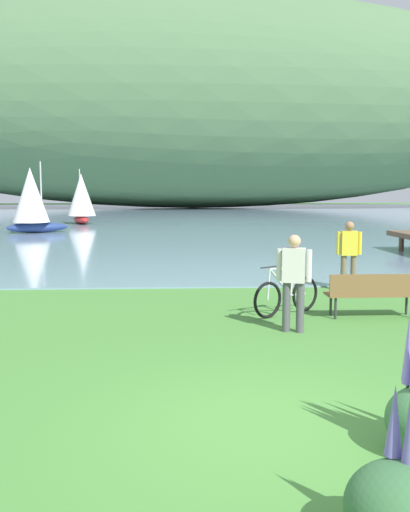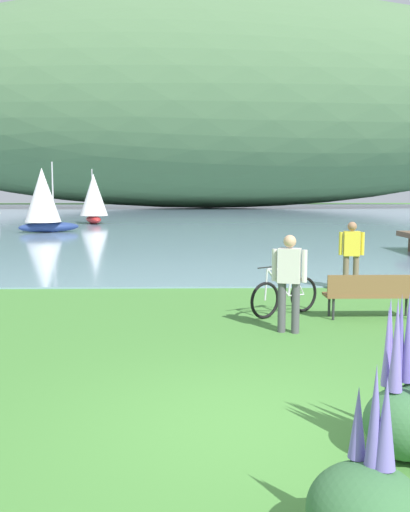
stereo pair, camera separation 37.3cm
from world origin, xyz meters
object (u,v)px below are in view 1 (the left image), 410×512
(person_at_shoreline, at_px, (349,251))
(bicycle_leaning_near_bench, at_px, (287,295))
(park_bench_near_camera, at_px, (374,291))
(sailboat_nearest_to_shore, at_px, (81,198))
(sailboat_toward_hillside, at_px, (32,199))
(person_on_the_grass, at_px, (294,277))

(person_at_shoreline, bearing_deg, bicycle_leaning_near_bench, -128.24)
(park_bench_near_camera, xyz_separation_m, person_at_shoreline, (0.41, 2.94, 0.46))
(bicycle_leaning_near_bench, height_order, sailboat_nearest_to_shore, sailboat_nearest_to_shore)
(sailboat_nearest_to_shore, relative_size, sailboat_toward_hillside, 0.97)
(park_bench_near_camera, relative_size, sailboat_nearest_to_shore, 0.46)
(sailboat_nearest_to_shore, distance_m, sailboat_toward_hillside, 8.50)
(person_on_the_grass, relative_size, sailboat_nearest_to_shore, 0.44)
(bicycle_leaning_near_bench, distance_m, sailboat_toward_hillside, 24.00)
(person_at_shoreline, bearing_deg, person_on_the_grass, -119.03)
(person_at_shoreline, height_order, sailboat_toward_hillside, sailboat_toward_hillside)
(park_bench_near_camera, bearing_deg, bicycle_leaning_near_bench, 167.94)
(person_at_shoreline, relative_size, sailboat_nearest_to_shore, 0.44)
(bicycle_leaning_near_bench, bearing_deg, person_at_shoreline, 51.76)
(person_on_the_grass, bearing_deg, person_at_shoreline, 60.97)
(park_bench_near_camera, bearing_deg, sailboat_toward_hillside, 118.56)
(bicycle_leaning_near_bench, distance_m, sailboat_nearest_to_shore, 31.33)
(bicycle_leaning_near_bench, relative_size, person_at_shoreline, 0.87)
(person_on_the_grass, xyz_separation_m, sailboat_nearest_to_shore, (-8.75, 31.36, 0.90))
(bicycle_leaning_near_bench, relative_size, sailboat_nearest_to_shore, 0.38)
(park_bench_near_camera, relative_size, person_at_shoreline, 1.05)
(park_bench_near_camera, distance_m, person_at_shoreline, 3.00)
(person_on_the_grass, height_order, sailboat_toward_hillside, sailboat_toward_hillside)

